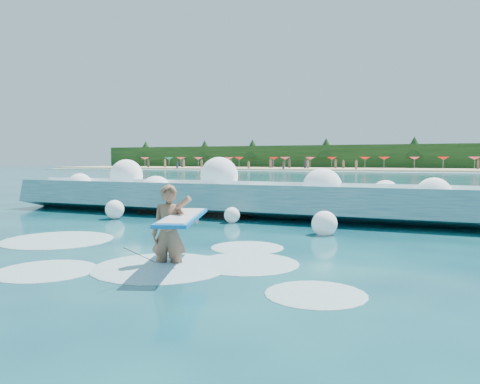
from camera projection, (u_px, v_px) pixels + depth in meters
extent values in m
plane|color=#082A41|center=(151.00, 245.00, 11.35)|extent=(200.00, 200.00, 0.00)
cube|color=tan|center=(401.00, 170.00, 82.81)|extent=(140.00, 20.00, 0.40)
cube|color=silver|center=(396.00, 172.00, 72.74)|extent=(140.00, 5.00, 0.08)
cube|color=black|center=(406.00, 157.00, 91.82)|extent=(140.00, 4.00, 5.00)
cube|color=teal|center=(232.00, 203.00, 17.21)|extent=(18.29, 2.79, 1.53)
cube|color=white|center=(240.00, 190.00, 17.91)|extent=(18.29, 1.29, 0.71)
cube|color=black|center=(170.00, 201.00, 18.87)|extent=(2.36, 1.93, 1.14)
cube|color=black|center=(229.00, 208.00, 16.96)|extent=(1.93, 1.74, 0.88)
cube|color=black|center=(310.00, 205.00, 16.99)|extent=(2.24, 2.14, 1.23)
imported|color=brown|center=(169.00, 234.00, 9.06)|extent=(0.80, 0.63, 1.92)
cube|color=blue|center=(183.00, 217.00, 8.98)|extent=(1.46, 2.67, 0.07)
cube|color=white|center=(183.00, 216.00, 8.98)|extent=(1.28, 2.43, 0.07)
cylinder|color=black|center=(141.00, 255.00, 7.91)|extent=(0.01, 0.91, 0.43)
sphere|color=white|center=(80.00, 185.00, 19.93)|extent=(1.03, 1.03, 1.03)
sphere|color=white|center=(127.00, 175.00, 19.66)|extent=(1.35, 1.35, 1.35)
sphere|color=white|center=(156.00, 192.00, 18.52)|extent=(1.30, 1.30, 1.30)
sphere|color=white|center=(219.00, 176.00, 17.83)|extent=(1.45, 1.45, 1.45)
sphere|color=white|center=(256.00, 200.00, 16.81)|extent=(1.00, 1.00, 1.00)
sphere|color=white|center=(322.00, 188.00, 16.20)|extent=(1.38, 1.38, 1.38)
sphere|color=white|center=(386.00, 195.00, 15.67)|extent=(0.97, 0.97, 0.97)
sphere|color=white|center=(434.00, 195.00, 14.57)|extent=(1.11, 1.11, 1.11)
sphere|color=white|center=(115.00, 209.00, 16.22)|extent=(0.65, 0.65, 0.65)
sphere|color=white|center=(232.00, 215.00, 15.26)|extent=(0.52, 0.52, 0.52)
sphere|color=white|center=(324.00, 224.00, 12.86)|extent=(0.71, 0.71, 0.71)
ellipsoid|color=silver|center=(161.00, 267.00, 8.99)|extent=(2.69, 2.69, 0.13)
ellipsoid|color=silver|center=(46.00, 271.00, 8.71)|extent=(1.90, 1.90, 0.09)
ellipsoid|color=silver|center=(246.00, 264.00, 9.32)|extent=(2.15, 2.15, 0.11)
ellipsoid|color=silver|center=(58.00, 240.00, 12.03)|extent=(2.83, 2.83, 0.14)
ellipsoid|color=silver|center=(247.00, 248.00, 10.98)|extent=(1.74, 1.74, 0.09)
ellipsoid|color=silver|center=(316.00, 294.00, 7.20)|extent=(1.61, 1.61, 0.08)
cone|color=#EA445F|center=(145.00, 158.00, 105.96)|extent=(2.00, 2.00, 0.50)
cone|color=#127368|center=(169.00, 158.00, 105.18)|extent=(2.00, 2.00, 0.50)
cone|color=#EA445F|center=(181.00, 158.00, 102.93)|extent=(2.00, 2.00, 0.50)
cone|color=#EA445F|center=(198.00, 158.00, 99.67)|extent=(2.00, 2.00, 0.50)
cone|color=#EA445F|center=(229.00, 158.00, 98.41)|extent=(2.00, 2.00, 0.50)
cone|color=red|center=(239.00, 158.00, 96.00)|extent=(2.00, 2.00, 0.50)
cone|color=red|center=(274.00, 158.00, 96.00)|extent=(2.00, 2.00, 0.50)
cone|color=#EA445F|center=(285.00, 158.00, 91.34)|extent=(2.00, 2.00, 0.50)
cone|color=#EA445F|center=(310.00, 158.00, 91.76)|extent=(2.00, 2.00, 0.50)
cone|color=red|center=(332.00, 158.00, 90.61)|extent=(2.00, 2.00, 0.50)
cone|color=red|center=(365.00, 158.00, 86.11)|extent=(2.00, 2.00, 0.50)
cone|color=red|center=(384.00, 158.00, 84.17)|extent=(2.00, 2.00, 0.50)
cone|color=#EA445F|center=(414.00, 158.00, 85.94)|extent=(2.00, 2.00, 0.50)
cone|color=red|center=(443.00, 158.00, 81.69)|extent=(2.00, 2.00, 0.50)
cone|color=#EA445F|center=(475.00, 158.00, 78.55)|extent=(2.00, 2.00, 0.50)
cube|color=#3F332D|center=(343.00, 165.00, 85.73)|extent=(0.35, 0.22, 1.38)
cube|color=#8C664C|center=(330.00, 164.00, 88.43)|extent=(0.35, 0.22, 1.60)
cube|color=#262633|center=(306.00, 167.00, 79.82)|extent=(0.35, 0.22, 1.43)
cube|color=brown|center=(289.00, 164.00, 89.31)|extent=(0.35, 0.22, 1.57)
cube|color=#8C664C|center=(448.00, 165.00, 79.42)|extent=(0.35, 0.22, 1.41)
cube|color=#262633|center=(363.00, 167.00, 77.02)|extent=(0.35, 0.22, 1.45)
cube|color=#3F332D|center=(478.00, 164.00, 78.33)|extent=(0.35, 0.22, 1.61)
cube|color=#8C664C|center=(288.00, 166.00, 82.14)|extent=(0.35, 0.22, 1.50)
cube|color=#262633|center=(292.00, 164.00, 90.97)|extent=(0.35, 0.22, 1.58)
cube|color=brown|center=(252.00, 164.00, 95.30)|extent=(0.35, 0.22, 1.44)
cube|color=#3F332D|center=(365.00, 165.00, 86.62)|extent=(0.35, 0.22, 1.36)
cube|color=#8C664C|center=(362.00, 164.00, 87.35)|extent=(0.35, 0.22, 1.56)
cube|color=#262633|center=(327.00, 164.00, 87.11)|extent=(0.35, 0.22, 1.61)
cube|color=#3F332D|center=(300.00, 164.00, 92.13)|extent=(0.35, 0.22, 1.43)
cube|color=#8C664C|center=(217.00, 166.00, 87.29)|extent=(0.35, 0.22, 1.48)
cube|color=#8C664C|center=(180.00, 164.00, 102.68)|extent=(0.35, 0.22, 1.41)
cube|color=#262633|center=(319.00, 164.00, 87.69)|extent=(0.35, 0.22, 1.46)
cube|color=brown|center=(285.00, 164.00, 83.08)|extent=(0.35, 0.22, 1.48)
cube|color=#3F332D|center=(346.00, 165.00, 78.72)|extent=(0.35, 0.22, 1.56)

